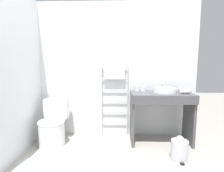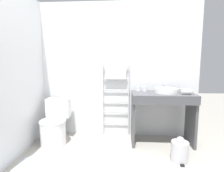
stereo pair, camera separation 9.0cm
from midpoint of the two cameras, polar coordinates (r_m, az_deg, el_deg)
name	(u,v)px [view 2 (the right image)]	position (r m, az deg, el deg)	size (l,w,h in m)	color
wall_back	(116,71)	(3.17, 2.13, 5.05)	(2.89, 0.12, 2.36)	silver
wall_side	(18,73)	(2.84, -27.63, 3.90)	(0.12, 2.01, 2.36)	silver
toilet	(55,126)	(3.09, -17.42, -12.22)	(0.41, 0.56, 0.72)	white
towel_radiator	(116,85)	(3.08, 2.14, 0.19)	(0.49, 0.06, 1.29)	silver
vanity_counter	(162,109)	(2.97, 16.93, -7.34)	(0.97, 0.53, 0.84)	#4C4C51
sink_basin	(166,90)	(2.95, 18.12, -1.35)	(0.36, 0.36, 0.08)	white
faucet	(164,86)	(3.13, 17.29, 0.09)	(0.02, 0.10, 0.14)	silver
cup_near_wall	(138,88)	(3.03, 9.45, -0.73)	(0.07, 0.07, 0.09)	white
cup_near_edge	(145,89)	(3.01, 11.47, -0.88)	(0.07, 0.07, 0.09)	white
hair_dryer	(186,91)	(2.94, 23.92, -1.63)	(0.19, 0.17, 0.08)	white
trash_bin	(180,151)	(2.68, 22.19, -18.96)	(0.23, 0.26, 0.34)	silver
bath_mat	(39,165)	(2.64, -21.85, -22.88)	(0.56, 0.36, 0.01)	#B2BCCC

